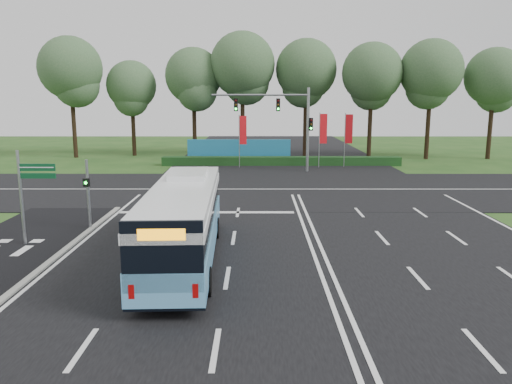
# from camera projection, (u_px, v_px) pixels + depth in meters

# --- Properties ---
(ground) EXTENTS (120.00, 120.00, 0.00)m
(ground) POSITION_uv_depth(u_px,v_px,m) (308.00, 239.00, 22.17)
(ground) COLOR #214818
(ground) RESTS_ON ground
(road_main) EXTENTS (20.00, 120.00, 0.04)m
(road_main) POSITION_uv_depth(u_px,v_px,m) (308.00, 238.00, 22.16)
(road_main) COLOR black
(road_main) RESTS_ON ground
(road_cross) EXTENTS (120.00, 14.00, 0.05)m
(road_cross) POSITION_uv_depth(u_px,v_px,m) (290.00, 189.00, 33.95)
(road_cross) COLOR black
(road_cross) RESTS_ON ground
(kerb_strip) EXTENTS (0.25, 18.00, 0.12)m
(kerb_strip) POSITION_uv_depth(u_px,v_px,m) (54.00, 259.00, 19.22)
(kerb_strip) COLOR gray
(kerb_strip) RESTS_ON ground
(city_bus) EXTENTS (2.71, 11.07, 3.15)m
(city_bus) POSITION_uv_depth(u_px,v_px,m) (184.00, 221.00, 18.84)
(city_bus) COLOR #5EA7DA
(city_bus) RESTS_ON ground
(pedestrian_signal) EXTENTS (0.29, 0.41, 3.35)m
(pedestrian_signal) POSITION_uv_depth(u_px,v_px,m) (88.00, 192.00, 23.37)
(pedestrian_signal) COLOR gray
(pedestrian_signal) RESTS_ON ground
(street_sign) EXTENTS (1.58, 0.12, 4.05)m
(street_sign) POSITION_uv_depth(u_px,v_px,m) (28.00, 186.00, 20.74)
(street_sign) COLOR gray
(street_sign) RESTS_ON ground
(banner_flag_left) EXTENTS (0.68, 0.20, 4.70)m
(banner_flag_left) POSITION_uv_depth(u_px,v_px,m) (242.00, 133.00, 44.20)
(banner_flag_left) COLOR gray
(banner_flag_left) RESTS_ON ground
(banner_flag_mid) EXTENTS (0.72, 0.15, 4.89)m
(banner_flag_mid) POSITION_uv_depth(u_px,v_px,m) (322.00, 132.00, 44.11)
(banner_flag_mid) COLOR gray
(banner_flag_mid) RESTS_ON ground
(banner_flag_right) EXTENTS (0.70, 0.20, 4.83)m
(banner_flag_right) POSITION_uv_depth(u_px,v_px,m) (348.00, 132.00, 44.56)
(banner_flag_right) COLOR gray
(banner_flag_right) RESTS_ON ground
(traffic_light_gantry) EXTENTS (8.41, 0.28, 7.00)m
(traffic_light_gantry) POSITION_uv_depth(u_px,v_px,m) (287.00, 116.00, 41.44)
(traffic_light_gantry) COLOR gray
(traffic_light_gantry) RESTS_ON ground
(hedge) EXTENTS (22.00, 1.20, 0.80)m
(hedge) POSITION_uv_depth(u_px,v_px,m) (281.00, 161.00, 46.16)
(hedge) COLOR #143212
(hedge) RESTS_ON ground
(blue_hoarding) EXTENTS (10.00, 0.30, 2.20)m
(blue_hoarding) POSITION_uv_depth(u_px,v_px,m) (239.00, 151.00, 48.50)
(blue_hoarding) COLOR teal
(blue_hoarding) RESTS_ON ground
(eucalyptus_row) EXTENTS (48.81, 8.81, 12.91)m
(eucalyptus_row) POSITION_uv_depth(u_px,v_px,m) (278.00, 72.00, 50.89)
(eucalyptus_row) COLOR black
(eucalyptus_row) RESTS_ON ground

